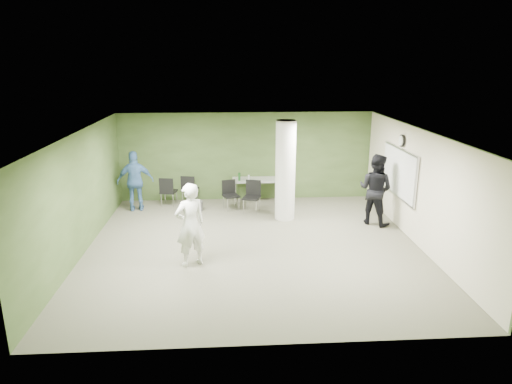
{
  "coord_description": "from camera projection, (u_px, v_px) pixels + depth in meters",
  "views": [
    {
      "loc": [
        -0.6,
        -10.26,
        4.37
      ],
      "look_at": [
        0.12,
        1.0,
        1.09
      ],
      "focal_mm": 32.0,
      "sensor_mm": 36.0,
      "label": 1
    }
  ],
  "objects": [
    {
      "name": "wall_left",
      "position": [
        80.0,
        194.0,
        10.46
      ],
      "size": [
        0.02,
        8.0,
        2.8
      ],
      "primitive_type": "cube",
      "color": "#3A4F25",
      "rests_on": "floor"
    },
    {
      "name": "wastebasket",
      "position": [
        199.0,
        206.0,
        13.7
      ],
      "size": [
        0.25,
        0.25,
        0.29
      ],
      "primitive_type": "cylinder",
      "color": "#4C4C4C",
      "rests_on": "floor"
    },
    {
      "name": "chair_table_left",
      "position": [
        230.0,
        193.0,
        13.76
      ],
      "size": [
        0.56,
        0.56,
        0.89
      ],
      "rotation": [
        0.0,
        0.0,
        0.35
      ],
      "color": "black",
      "rests_on": "floor"
    },
    {
      "name": "man_blue",
      "position": [
        135.0,
        181.0,
        13.52
      ],
      "size": [
        1.11,
        0.59,
        1.81
      ],
      "primitive_type": "imported",
      "rotation": [
        0.0,
        0.0,
        3.29
      ],
      "color": "#3F689C",
      "rests_on": "floor"
    },
    {
      "name": "wall_back",
      "position": [
        246.0,
        157.0,
        14.53
      ],
      "size": [
        8.0,
        2.8,
        0.02
      ],
      "primitive_type": "cube",
      "rotation": [
        1.57,
        0.0,
        0.0
      ],
      "color": "#3A4F25",
      "rests_on": "floor"
    },
    {
      "name": "woman_white",
      "position": [
        190.0,
        225.0,
        9.85
      ],
      "size": [
        0.81,
        0.72,
        1.87
      ],
      "primitive_type": "imported",
      "rotation": [
        0.0,
        0.0,
        3.64
      ],
      "color": "white",
      "rests_on": "floor"
    },
    {
      "name": "chair_table_right",
      "position": [
        252.0,
        194.0,
        13.48
      ],
      "size": [
        0.6,
        0.6,
        0.95
      ],
      "rotation": [
        0.0,
        0.0,
        -0.32
      ],
      "color": "black",
      "rests_on": "floor"
    },
    {
      "name": "column",
      "position": [
        285.0,
        171.0,
        12.68
      ],
      "size": [
        0.56,
        0.56,
        2.8
      ],
      "primitive_type": "cylinder",
      "color": "silver",
      "rests_on": "floor"
    },
    {
      "name": "wall_right_cream",
      "position": [
        420.0,
        188.0,
        10.95
      ],
      "size": [
        0.02,
        8.0,
        2.8
      ],
      "primitive_type": "cube",
      "color": "beige",
      "rests_on": "floor"
    },
    {
      "name": "folding_table",
      "position": [
        258.0,
        181.0,
        14.31
      ],
      "size": [
        1.62,
        0.71,
        1.02
      ],
      "rotation": [
        0.0,
        0.0,
        -0.0
      ],
      "color": "#9B9B95",
      "rests_on": "floor"
    },
    {
      "name": "wall_clock",
      "position": [
        402.0,
        141.0,
        11.83
      ],
      "size": [
        0.06,
        0.32,
        0.32
      ],
      "color": "black",
      "rests_on": "wall_right_cream"
    },
    {
      "name": "chair_back_right",
      "position": [
        189.0,
        187.0,
        14.25
      ],
      "size": [
        0.55,
        0.55,
        0.92
      ],
      "rotation": [
        0.0,
        0.0,
        2.92
      ],
      "color": "black",
      "rests_on": "floor"
    },
    {
      "name": "ceiling",
      "position": [
        254.0,
        132.0,
        10.31
      ],
      "size": [
        8.0,
        8.0,
        0.0
      ],
      "primitive_type": "plane",
      "rotation": [
        3.14,
        0.0,
        0.0
      ],
      "color": "white",
      "rests_on": "wall_back"
    },
    {
      "name": "man_black",
      "position": [
        375.0,
        189.0,
        12.4
      ],
      "size": [
        1.2,
        1.19,
        1.96
      ],
      "primitive_type": "imported",
      "rotation": [
        0.0,
        0.0,
        2.41
      ],
      "color": "black",
      "rests_on": "floor"
    },
    {
      "name": "whiteboard",
      "position": [
        399.0,
        172.0,
        12.06
      ],
      "size": [
        0.05,
        2.3,
        1.3
      ],
      "color": "silver",
      "rests_on": "wall_right_cream"
    },
    {
      "name": "floor",
      "position": [
        254.0,
        246.0,
        11.09
      ],
      "size": [
        8.0,
        8.0,
        0.0
      ],
      "primitive_type": "plane",
      "color": "#5A5847",
      "rests_on": "ground"
    },
    {
      "name": "chair_back_left",
      "position": [
        168.0,
        190.0,
        14.0
      ],
      "size": [
        0.53,
        0.53,
        0.92
      ],
      "rotation": [
        0.0,
        0.0,
        2.95
      ],
      "color": "black",
      "rests_on": "floor"
    }
  ]
}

